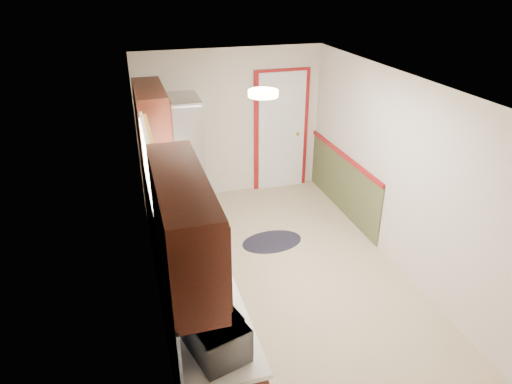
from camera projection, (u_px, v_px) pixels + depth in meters
room_shell at (282, 188)px, 5.23m from camera, size 3.20×5.20×2.52m
kitchen_run at (181, 246)px, 4.84m from camera, size 0.63×4.00×2.20m
back_wall_trim at (294, 142)px, 7.52m from camera, size 1.12×2.30×2.08m
ceiling_fixture at (263, 93)px, 4.47m from camera, size 0.30×0.30×0.06m
microwave at (215, 330)px, 3.28m from camera, size 0.43×0.59×0.36m
refrigerator at (175, 162)px, 6.59m from camera, size 0.80×0.79×1.89m
rug at (272, 241)px, 6.42m from camera, size 0.91×0.63×0.01m
cooktop at (166, 172)px, 6.24m from camera, size 0.54×0.65×0.02m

